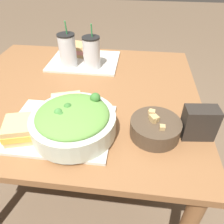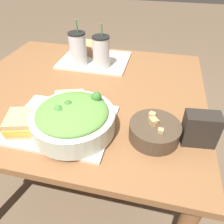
% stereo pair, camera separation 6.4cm
% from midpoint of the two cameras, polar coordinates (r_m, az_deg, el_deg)
% --- Properties ---
extents(ground_plane, '(12.00, 12.00, 0.00)m').
position_cam_midpoint_polar(ground_plane, '(1.62, -7.60, -18.23)').
color(ground_plane, brown).
extents(dining_table, '(1.15, 1.02, 0.78)m').
position_cam_midpoint_polar(dining_table, '(1.13, -10.40, 1.09)').
color(dining_table, brown).
rests_on(dining_table, ground_plane).
extents(tray_near, '(0.39, 0.31, 0.01)m').
position_cam_midpoint_polar(tray_near, '(0.85, -15.37, -3.98)').
color(tray_near, beige).
rests_on(tray_near, dining_table).
extents(tray_far, '(0.39, 0.31, 0.01)m').
position_cam_midpoint_polar(tray_far, '(1.32, -8.63, 12.99)').
color(tray_far, beige).
rests_on(tray_far, dining_table).
extents(salad_bowl, '(0.30, 0.30, 0.12)m').
position_cam_midpoint_polar(salad_bowl, '(0.78, -12.34, -2.33)').
color(salad_bowl, beige).
rests_on(salad_bowl, tray_near).
extents(soup_bowl, '(0.18, 0.18, 0.08)m').
position_cam_midpoint_polar(soup_bowl, '(0.79, 8.95, -4.11)').
color(soup_bowl, '#473828').
rests_on(soup_bowl, dining_table).
extents(sandwich_near, '(0.16, 0.15, 0.06)m').
position_cam_midpoint_polar(sandwich_near, '(0.83, -23.92, -4.07)').
color(sandwich_near, tan).
rests_on(sandwich_near, tray_near).
extents(baguette_near, '(0.13, 0.11, 0.08)m').
position_cam_midpoint_polar(baguette_near, '(0.91, -13.54, 2.72)').
color(baguette_near, '#DBBC84').
rests_on(baguette_near, tray_near).
extents(sandwich_far, '(0.15, 0.13, 0.06)m').
position_cam_midpoint_polar(sandwich_far, '(1.39, -10.29, 15.85)').
color(sandwich_far, tan).
rests_on(sandwich_far, tray_far).
extents(drink_cup_dark, '(0.09, 0.09, 0.24)m').
position_cam_midpoint_polar(drink_cup_dark, '(1.23, -13.00, 15.08)').
color(drink_cup_dark, silver).
rests_on(drink_cup_dark, tray_far).
extents(drink_cup_red, '(0.09, 0.09, 0.23)m').
position_cam_midpoint_polar(drink_cup_red, '(1.20, -6.91, 14.86)').
color(drink_cup_red, silver).
rests_on(drink_cup_red, tray_far).
extents(chip_bag, '(0.12, 0.07, 0.12)m').
position_cam_midpoint_polar(chip_bag, '(0.81, 19.75, -2.77)').
color(chip_bag, '#28231E').
rests_on(chip_bag, dining_table).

